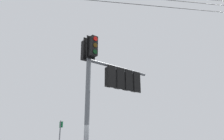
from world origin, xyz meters
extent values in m
cylinder|color=slate|center=(-0.79, -0.97, 2.83)|extent=(0.20, 0.20, 5.66)
cylinder|color=slate|center=(-2.53, -1.23, 5.24)|extent=(3.49, 0.66, 0.14)
cube|color=black|center=(-0.75, -1.27, 5.79)|extent=(0.34, 0.34, 0.90)
cube|color=black|center=(-0.77, -1.10, 5.79)|extent=(0.44, 0.10, 1.04)
cylinder|color=red|center=(-0.72, -1.43, 6.09)|extent=(0.20, 0.06, 0.20)
cylinder|color=#3C2703|center=(-0.72, -1.43, 5.79)|extent=(0.20, 0.06, 0.20)
cylinder|color=black|center=(-0.72, -1.43, 5.49)|extent=(0.20, 0.06, 0.20)
cube|color=black|center=(-0.83, -0.67, 5.79)|extent=(0.34, 0.34, 0.90)
cube|color=black|center=(-0.81, -0.84, 5.79)|extent=(0.44, 0.10, 1.04)
cylinder|color=red|center=(-0.86, -0.51, 6.09)|extent=(0.20, 0.06, 0.20)
cylinder|color=#3C2703|center=(-0.86, -0.51, 5.79)|extent=(0.20, 0.06, 0.20)
cylinder|color=black|center=(-0.86, -0.51, 5.49)|extent=(0.20, 0.06, 0.20)
cube|color=black|center=(-1.92, -1.14, 4.69)|extent=(0.35, 0.35, 0.90)
cube|color=black|center=(-1.95, -0.97, 4.69)|extent=(0.44, 0.12, 1.04)
cylinder|color=red|center=(-1.89, -1.30, 4.99)|extent=(0.20, 0.07, 0.20)
cylinder|color=#3C2703|center=(-1.89, -1.30, 4.69)|extent=(0.20, 0.07, 0.20)
cylinder|color=black|center=(-1.89, -1.30, 4.39)|extent=(0.20, 0.07, 0.20)
cube|color=black|center=(-2.46, -1.22, 4.69)|extent=(0.34, 0.34, 0.90)
cube|color=black|center=(-2.48, -1.05, 4.69)|extent=(0.44, 0.10, 1.04)
cylinder|color=red|center=(-2.44, -1.38, 4.99)|extent=(0.20, 0.06, 0.20)
cylinder|color=#3C2703|center=(-2.44, -1.38, 4.69)|extent=(0.20, 0.06, 0.20)
cylinder|color=black|center=(-2.44, -1.38, 4.39)|extent=(0.20, 0.06, 0.20)
cube|color=black|center=(-2.99, -1.30, 4.69)|extent=(0.33, 0.33, 0.90)
cube|color=black|center=(-3.01, -1.13, 4.69)|extent=(0.44, 0.09, 1.04)
cylinder|color=red|center=(-2.97, -1.46, 4.99)|extent=(0.20, 0.05, 0.20)
cylinder|color=#3C2703|center=(-2.97, -1.46, 4.69)|extent=(0.20, 0.05, 0.20)
cylinder|color=black|center=(-2.97, -1.46, 4.39)|extent=(0.20, 0.05, 0.20)
cube|color=black|center=(-3.53, -1.38, 4.69)|extent=(0.34, 0.34, 0.90)
cube|color=black|center=(-3.55, -1.21, 4.69)|extent=(0.44, 0.11, 1.04)
cylinder|color=red|center=(-3.50, -1.54, 4.99)|extent=(0.20, 0.06, 0.20)
cylinder|color=#3C2703|center=(-3.50, -1.54, 4.69)|extent=(0.20, 0.06, 0.20)
cylinder|color=black|center=(-3.50, -1.54, 4.39)|extent=(0.20, 0.06, 0.20)
cube|color=#0C7238|center=(-1.06, -4.82, 2.78)|extent=(0.07, 0.37, 0.31)
cube|color=white|center=(-1.07, -4.82, 2.78)|extent=(0.05, 0.30, 0.25)
cylinder|color=black|center=(-1.83, -0.58, 8.28)|extent=(22.93, 8.68, 0.46)
camera|label=1|loc=(3.20, 7.61, 1.81)|focal=37.10mm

